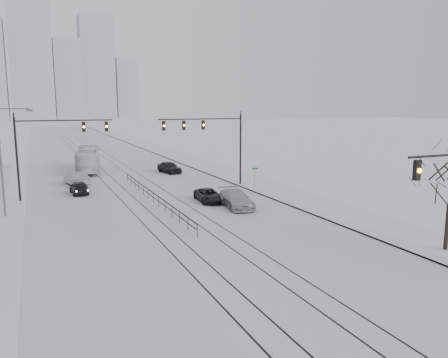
# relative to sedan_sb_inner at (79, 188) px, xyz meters

# --- Properties ---
(road) EXTENTS (22.00, 260.00, 0.02)m
(road) POSITION_rel_sedan_sb_inner_xyz_m (5.97, 22.92, -0.67)
(road) COLOR silver
(road) RESTS_ON ground
(sidewalk_east) EXTENTS (5.00, 260.00, 0.16)m
(sidewalk_east) POSITION_rel_sedan_sb_inner_xyz_m (19.47, 22.92, -0.60)
(sidewalk_east) COLOR silver
(sidewalk_east) RESTS_ON ground
(curb) EXTENTS (0.10, 260.00, 0.12)m
(curb) POSITION_rel_sedan_sb_inner_xyz_m (17.02, 22.92, -0.62)
(curb) COLOR gray
(curb) RESTS_ON ground
(tram_rails) EXTENTS (5.30, 180.00, 0.01)m
(tram_rails) POSITION_rel_sedan_sb_inner_xyz_m (5.97, 2.92, -0.66)
(tram_rails) COLOR black
(tram_rails) RESTS_ON ground
(skyline) EXTENTS (96.00, 48.00, 72.00)m
(skyline) POSITION_rel_sedan_sb_inner_xyz_m (10.99, 236.55, 29.97)
(skyline) COLOR #A7ADB7
(skyline) RESTS_ON ground
(traffic_mast_ne) EXTENTS (9.60, 0.37, 8.00)m
(traffic_mast_ne) POSITION_rel_sedan_sb_inner_xyz_m (14.12, -2.08, 5.08)
(traffic_mast_ne) COLOR black
(traffic_mast_ne) RESTS_ON ground
(traffic_mast_nw) EXTENTS (9.10, 0.37, 8.00)m
(traffic_mast_nw) POSITION_rel_sedan_sb_inner_xyz_m (-2.56, -1.08, 4.90)
(traffic_mast_nw) COLOR black
(traffic_mast_nw) RESTS_ON ground
(street_light_west) EXTENTS (2.73, 0.25, 9.00)m
(street_light_west) POSITION_rel_sedan_sb_inner_xyz_m (-6.24, -7.08, 4.53)
(street_light_west) COLOR #595B60
(street_light_west) RESTS_ON ground
(median_fence) EXTENTS (0.06, 24.00, 1.00)m
(median_fence) POSITION_rel_sedan_sb_inner_xyz_m (5.97, -7.08, -0.15)
(median_fence) COLOR black
(median_fence) RESTS_ON ground
(street_sign) EXTENTS (0.70, 0.06, 2.40)m
(street_sign) POSITION_rel_sedan_sb_inner_xyz_m (17.77, -5.08, 0.93)
(street_sign) COLOR #595B60
(street_sign) RESTS_ON ground
(sedan_sb_inner) EXTENTS (1.79, 4.05, 1.36)m
(sedan_sb_inner) POSITION_rel_sedan_sb_inner_xyz_m (0.00, 0.00, 0.00)
(sedan_sb_inner) COLOR black
(sedan_sb_inner) RESTS_ON ground
(sedan_sb_outer) EXTENTS (2.62, 5.04, 1.58)m
(sedan_sb_outer) POSITION_rel_sedan_sb_inner_xyz_m (0.20, 5.34, 0.11)
(sedan_sb_outer) COLOR #94959B
(sedan_sb_outer) RESTS_ON ground
(sedan_nb_front) EXTENTS (2.32, 4.51, 1.22)m
(sedan_nb_front) POSITION_rel_sedan_sb_inner_xyz_m (10.91, -8.78, -0.07)
(sedan_nb_front) COLOR black
(sedan_nb_front) RESTS_ON ground
(sedan_nb_right) EXTENTS (2.66, 5.44, 1.52)m
(sedan_nb_right) POSITION_rel_sedan_sb_inner_xyz_m (12.29, -11.98, 0.08)
(sedan_nb_right) COLOR #ABAFB3
(sedan_nb_right) RESTS_ON ground
(sedan_nb_far) EXTENTS (2.65, 4.81, 1.55)m
(sedan_nb_far) POSITION_rel_sedan_sb_inner_xyz_m (12.64, 9.99, 0.10)
(sedan_nb_far) COLOR black
(sedan_nb_far) RESTS_ON ground
(box_truck) EXTENTS (4.57, 12.15, 3.30)m
(box_truck) POSITION_rel_sedan_sb_inner_xyz_m (2.81, 16.02, 0.97)
(box_truck) COLOR silver
(box_truck) RESTS_ON ground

